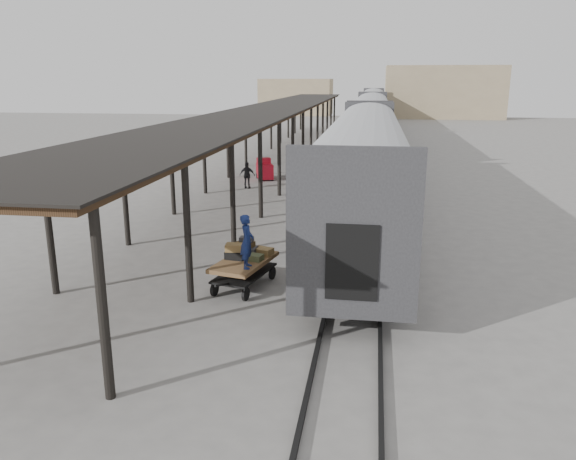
# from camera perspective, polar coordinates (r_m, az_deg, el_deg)

# --- Properties ---
(ground) EXTENTS (160.00, 160.00, 0.00)m
(ground) POSITION_cam_1_polar(r_m,az_deg,el_deg) (17.65, -3.60, -5.05)
(ground) COLOR slate
(ground) RESTS_ON ground
(train) EXTENTS (3.45, 76.01, 4.01)m
(train) POSITION_cam_1_polar(r_m,az_deg,el_deg) (50.08, 8.40, 11.12)
(train) COLOR silver
(train) RESTS_ON ground
(canopy) EXTENTS (4.90, 64.30, 4.15)m
(canopy) POSITION_cam_1_polar(r_m,az_deg,el_deg) (40.83, -1.19, 12.23)
(canopy) COLOR #422B19
(canopy) RESTS_ON ground
(rails) EXTENTS (1.54, 150.00, 0.12)m
(rails) POSITION_cam_1_polar(r_m,az_deg,el_deg) (50.53, 8.29, 8.15)
(rails) COLOR black
(rails) RESTS_ON ground
(building_far) EXTENTS (18.00, 10.00, 8.00)m
(building_far) POSITION_cam_1_polar(r_m,az_deg,el_deg) (94.76, 15.45, 13.37)
(building_far) COLOR tan
(building_far) RESTS_ON ground
(building_left) EXTENTS (12.00, 8.00, 6.00)m
(building_left) POSITION_cam_1_polar(r_m,az_deg,el_deg) (99.15, 0.86, 13.38)
(building_left) COLOR tan
(building_left) RESTS_ON ground
(baggage_cart) EXTENTS (1.76, 2.62, 0.86)m
(baggage_cart) POSITION_cam_1_polar(r_m,az_deg,el_deg) (16.83, -4.47, -3.74)
(baggage_cart) COLOR brown
(baggage_cart) RESTS_ON ground
(suitcase_stack) EXTENTS (1.38, 1.11, 0.56)m
(suitcase_stack) POSITION_cam_1_polar(r_m,az_deg,el_deg) (17.05, -4.31, -2.08)
(suitcase_stack) COLOR #363639
(suitcase_stack) RESTS_ON baggage_cart
(luggage_tug) EXTENTS (1.33, 1.68, 1.29)m
(luggage_tug) POSITION_cam_1_polar(r_m,az_deg,el_deg) (34.98, -2.40, 6.11)
(luggage_tug) COLOR maroon
(luggage_tug) RESTS_ON ground
(porter) EXTENTS (0.41, 0.59, 1.55)m
(porter) POSITION_cam_1_polar(r_m,az_deg,el_deg) (15.88, -4.19, -1.16)
(porter) COLOR navy
(porter) RESTS_ON baggage_cart
(pedestrian) EXTENTS (0.89, 0.38, 1.51)m
(pedestrian) POSITION_cam_1_polar(r_m,az_deg,el_deg) (32.15, -4.16, 5.57)
(pedestrian) COLOR black
(pedestrian) RESTS_ON ground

